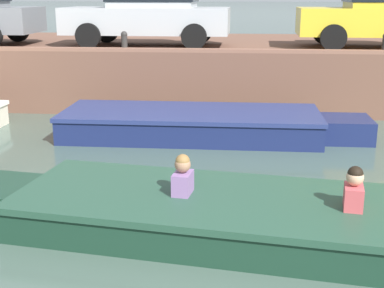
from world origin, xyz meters
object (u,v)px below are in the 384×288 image
(boat_moored_central_navy, at_px, (203,124))
(car_left_inner_silver, at_px, (149,11))
(mooring_bollard_mid, at_px, (124,40))
(motorboat_passing, at_px, (230,215))

(boat_moored_central_navy, distance_m, car_left_inner_silver, 4.19)
(boat_moored_central_navy, height_order, car_left_inner_silver, car_left_inner_silver)
(boat_moored_central_navy, distance_m, mooring_bollard_mid, 3.15)
(car_left_inner_silver, bearing_deg, boat_moored_central_navy, -64.41)
(boat_moored_central_navy, relative_size, car_left_inner_silver, 1.45)
(boat_moored_central_navy, bearing_deg, car_left_inner_silver, 115.59)
(motorboat_passing, height_order, car_left_inner_silver, car_left_inner_silver)
(boat_moored_central_navy, distance_m, motorboat_passing, 4.41)
(car_left_inner_silver, distance_m, mooring_bollard_mid, 1.48)
(motorboat_passing, xyz_separation_m, car_left_inner_silver, (-2.20, 7.66, 2.08))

